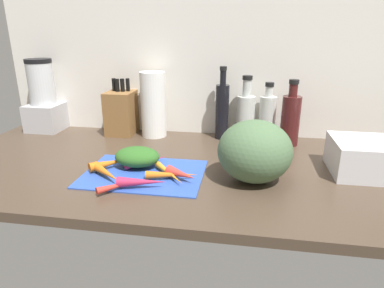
{
  "coord_description": "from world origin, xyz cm",
  "views": [
    {
      "loc": [
        22.31,
        -106.15,
        44.7
      ],
      "look_at": [
        6.29,
        -7.38,
        9.94
      ],
      "focal_mm": 31.1,
      "sensor_mm": 36.0,
      "label": 1
    }
  ],
  "objects_px": {
    "blender_appliance": "(44,100)",
    "bottle_1": "(246,115)",
    "carrot_6": "(142,182)",
    "bottle_2": "(267,117)",
    "paper_towel_roll": "(153,105)",
    "bottle_0": "(222,110)",
    "carrot_4": "(147,161)",
    "carrot_1": "(172,175)",
    "winter_squash": "(255,151)",
    "dish_rack": "(373,158)",
    "carrot_5": "(106,173)",
    "carrot_7": "(181,174)",
    "carrot_0": "(110,163)",
    "knife_block": "(122,112)",
    "carrot_2": "(120,185)",
    "cutting_board": "(144,173)",
    "carrot_3": "(169,173)",
    "bottle_3": "(290,119)"
  },
  "relations": [
    {
      "from": "blender_appliance",
      "to": "bottle_1",
      "type": "distance_m",
      "value": 0.91
    },
    {
      "from": "carrot_6",
      "to": "bottle_2",
      "type": "relative_size",
      "value": 0.59
    },
    {
      "from": "paper_towel_roll",
      "to": "bottle_0",
      "type": "relative_size",
      "value": 0.91
    },
    {
      "from": "carrot_4",
      "to": "carrot_6",
      "type": "xyz_separation_m",
      "value": [
        0.04,
        -0.17,
        0.01
      ]
    },
    {
      "from": "carrot_1",
      "to": "winter_squash",
      "type": "distance_m",
      "value": 0.26
    },
    {
      "from": "dish_rack",
      "to": "carrot_5",
      "type": "bearing_deg",
      "value": -167.57
    },
    {
      "from": "winter_squash",
      "to": "bottle_0",
      "type": "bearing_deg",
      "value": 107.65
    },
    {
      "from": "bottle_1",
      "to": "bottle_2",
      "type": "height_order",
      "value": "bottle_1"
    },
    {
      "from": "blender_appliance",
      "to": "bottle_0",
      "type": "xyz_separation_m",
      "value": [
        0.81,
        0.01,
        -0.01
      ]
    },
    {
      "from": "carrot_7",
      "to": "bottle_0",
      "type": "height_order",
      "value": "bottle_0"
    },
    {
      "from": "carrot_5",
      "to": "carrot_7",
      "type": "height_order",
      "value": "carrot_7"
    },
    {
      "from": "carrot_0",
      "to": "carrot_6",
      "type": "distance_m",
      "value": 0.19
    },
    {
      "from": "knife_block",
      "to": "carrot_2",
      "type": "bearing_deg",
      "value": -70.68
    },
    {
      "from": "carrot_4",
      "to": "carrot_7",
      "type": "relative_size",
      "value": 1.59
    },
    {
      "from": "paper_towel_roll",
      "to": "carrot_5",
      "type": "bearing_deg",
      "value": -93.32
    },
    {
      "from": "winter_squash",
      "to": "bottle_2",
      "type": "bearing_deg",
      "value": 82.05
    },
    {
      "from": "knife_block",
      "to": "bottle_2",
      "type": "xyz_separation_m",
      "value": [
        0.63,
        0.0,
        0.0
      ]
    },
    {
      "from": "cutting_board",
      "to": "carrot_4",
      "type": "xyz_separation_m",
      "value": [
        -0.01,
        0.06,
        0.01
      ]
    },
    {
      "from": "carrot_2",
      "to": "carrot_3",
      "type": "distance_m",
      "value": 0.16
    },
    {
      "from": "carrot_3",
      "to": "bottle_1",
      "type": "bearing_deg",
      "value": 62.71
    },
    {
      "from": "winter_squash",
      "to": "bottle_1",
      "type": "height_order",
      "value": "bottle_1"
    },
    {
      "from": "blender_appliance",
      "to": "dish_rack",
      "type": "height_order",
      "value": "blender_appliance"
    },
    {
      "from": "carrot_4",
      "to": "bottle_3",
      "type": "xyz_separation_m",
      "value": [
        0.5,
        0.31,
        0.09
      ]
    },
    {
      "from": "carrot_1",
      "to": "blender_appliance",
      "type": "distance_m",
      "value": 0.83
    },
    {
      "from": "cutting_board",
      "to": "bottle_1",
      "type": "height_order",
      "value": "bottle_1"
    },
    {
      "from": "carrot_5",
      "to": "dish_rack",
      "type": "xyz_separation_m",
      "value": [
        0.83,
        0.18,
        0.03
      ]
    },
    {
      "from": "carrot_7",
      "to": "knife_block",
      "type": "height_order",
      "value": "knife_block"
    },
    {
      "from": "carrot_3",
      "to": "carrot_7",
      "type": "height_order",
      "value": "carrot_7"
    },
    {
      "from": "carrot_5",
      "to": "paper_towel_roll",
      "type": "bearing_deg",
      "value": 86.68
    },
    {
      "from": "bottle_1",
      "to": "winter_squash",
      "type": "bearing_deg",
      "value": -85.55
    },
    {
      "from": "carrot_0",
      "to": "bottle_1",
      "type": "height_order",
      "value": "bottle_1"
    },
    {
      "from": "carrot_1",
      "to": "carrot_0",
      "type": "bearing_deg",
      "value": 166.91
    },
    {
      "from": "carrot_0",
      "to": "bottle_0",
      "type": "xyz_separation_m",
      "value": [
        0.34,
        0.4,
        0.1
      ]
    },
    {
      "from": "carrot_7",
      "to": "dish_rack",
      "type": "xyz_separation_m",
      "value": [
        0.6,
        0.16,
        0.03
      ]
    },
    {
      "from": "carrot_1",
      "to": "paper_towel_roll",
      "type": "bearing_deg",
      "value": 111.86
    },
    {
      "from": "carrot_2",
      "to": "carrot_3",
      "type": "height_order",
      "value": "same"
    },
    {
      "from": "carrot_4",
      "to": "bottle_2",
      "type": "bearing_deg",
      "value": 40.84
    },
    {
      "from": "carrot_1",
      "to": "bottle_1",
      "type": "bearing_deg",
      "value": 64.57
    },
    {
      "from": "carrot_5",
      "to": "bottle_0",
      "type": "bearing_deg",
      "value": 56.13
    },
    {
      "from": "carrot_1",
      "to": "carrot_3",
      "type": "height_order",
      "value": "carrot_1"
    },
    {
      "from": "bottle_1",
      "to": "carrot_5",
      "type": "bearing_deg",
      "value": -131.22
    },
    {
      "from": "carrot_7",
      "to": "carrot_3",
      "type": "bearing_deg",
      "value": 157.97
    },
    {
      "from": "carrot_6",
      "to": "bottle_2",
      "type": "xyz_separation_m",
      "value": [
        0.38,
        0.53,
        0.08
      ]
    },
    {
      "from": "carrot_5",
      "to": "bottle_0",
      "type": "relative_size",
      "value": 0.49
    },
    {
      "from": "carrot_7",
      "to": "carrot_0",
      "type": "bearing_deg",
      "value": 167.96
    },
    {
      "from": "bottle_3",
      "to": "cutting_board",
      "type": "bearing_deg",
      "value": -142.55
    },
    {
      "from": "carrot_0",
      "to": "carrot_7",
      "type": "height_order",
      "value": "carrot_7"
    },
    {
      "from": "carrot_2",
      "to": "carrot_5",
      "type": "xyz_separation_m",
      "value": [
        -0.07,
        0.07,
        0.0
      ]
    },
    {
      "from": "bottle_1",
      "to": "blender_appliance",
      "type": "bearing_deg",
      "value": -179.53
    },
    {
      "from": "cutting_board",
      "to": "carrot_5",
      "type": "xyz_separation_m",
      "value": [
        -0.1,
        -0.06,
        0.02
      ]
    }
  ]
}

